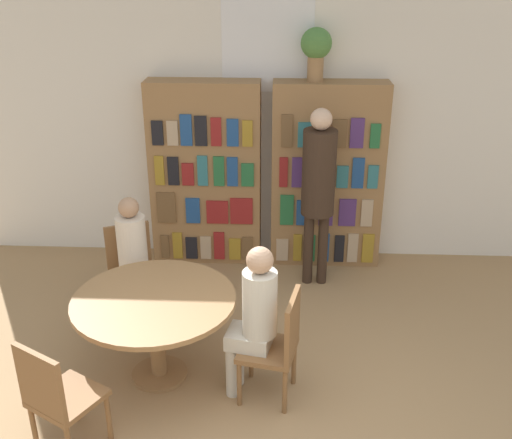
# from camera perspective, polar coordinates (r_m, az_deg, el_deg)

# --- Properties ---
(wall_back) EXTENTS (6.40, 0.07, 3.00)m
(wall_back) POSITION_cam_1_polar(r_m,az_deg,el_deg) (6.26, 1.06, 9.50)
(wall_back) COLOR silver
(wall_back) RESTS_ON ground_plane
(bookshelf_left) EXTENTS (1.15, 0.34, 1.94)m
(bookshelf_left) POSITION_cam_1_polar(r_m,az_deg,el_deg) (6.28, -4.82, 4.32)
(bookshelf_left) COLOR olive
(bookshelf_left) RESTS_ON ground_plane
(bookshelf_right) EXTENTS (1.15, 0.34, 1.94)m
(bookshelf_right) POSITION_cam_1_polar(r_m,az_deg,el_deg) (6.25, 6.79, 4.12)
(bookshelf_right) COLOR olive
(bookshelf_right) RESTS_ON ground_plane
(flower_vase) EXTENTS (0.30, 0.30, 0.51)m
(flower_vase) POSITION_cam_1_polar(r_m,az_deg,el_deg) (5.94, 5.75, 15.95)
(flower_vase) COLOR #997047
(flower_vase) RESTS_ON bookshelf_right
(reading_table) EXTENTS (1.23, 1.23, 0.71)m
(reading_table) POSITION_cam_1_polar(r_m,az_deg,el_deg) (4.63, -9.62, -8.58)
(reading_table) COLOR olive
(reading_table) RESTS_ON ground_plane
(chair_near_camera) EXTENTS (0.55, 0.55, 0.87)m
(chair_near_camera) POSITION_cam_1_polar(r_m,az_deg,el_deg) (4.19, -18.46, -15.60)
(chair_near_camera) COLOR brown
(chair_near_camera) RESTS_ON ground_plane
(chair_left_side) EXTENTS (0.53, 0.53, 0.87)m
(chair_left_side) POSITION_cam_1_polar(r_m,az_deg,el_deg) (5.51, -11.74, -4.59)
(chair_left_side) COLOR brown
(chair_left_side) RESTS_ON ground_plane
(chair_far_side) EXTENTS (0.47, 0.47, 0.87)m
(chair_far_side) POSITION_cam_1_polar(r_m,az_deg,el_deg) (4.44, 2.11, -11.63)
(chair_far_side) COLOR brown
(chair_far_side) RESTS_ON ground_plane
(seated_reader_left) EXTENTS (0.36, 0.40, 1.22)m
(seated_reader_left) POSITION_cam_1_polar(r_m,az_deg,el_deg) (5.26, -11.55, -3.54)
(seated_reader_left) COLOR beige
(seated_reader_left) RESTS_ON ground_plane
(seated_reader_right) EXTENTS (0.39, 0.31, 1.23)m
(seated_reader_right) POSITION_cam_1_polar(r_m,az_deg,el_deg) (4.35, -0.19, -8.98)
(seated_reader_right) COLOR beige
(seated_reader_right) RESTS_ON ground_plane
(librarian_standing) EXTENTS (0.32, 0.59, 1.80)m
(librarian_standing) POSITION_cam_1_polar(r_m,az_deg,el_deg) (5.72, 5.99, 3.82)
(librarian_standing) COLOR #332319
(librarian_standing) RESTS_ON ground_plane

